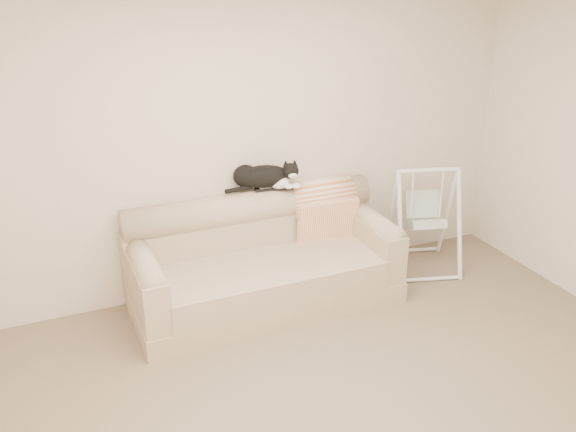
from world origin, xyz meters
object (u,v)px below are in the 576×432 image
object	(u,v)px
remote_b	(283,188)
tuxedo_cat	(264,176)
remote_a	(265,189)
baby_swing	(424,218)
sofa	(262,263)

from	to	relation	value
remote_b	tuxedo_cat	world-z (taller)	tuxedo_cat
remote_a	remote_b	world-z (taller)	remote_a
remote_a	remote_b	bearing A→B (deg)	-13.96
tuxedo_cat	baby_swing	distance (m)	1.59
sofa	baby_swing	bearing A→B (deg)	-0.26
remote_b	tuxedo_cat	bearing A→B (deg)	160.50
sofa	tuxedo_cat	distance (m)	0.72
remote_b	tuxedo_cat	xyz separation A→B (m)	(-0.15, 0.05, 0.11)
sofa	remote_a	size ratio (longest dim) A/B	12.07
remote_a	baby_swing	distance (m)	1.55
remote_b	sofa	bearing A→B (deg)	-143.53
remote_a	remote_b	xyz separation A→B (m)	(0.15, -0.04, -0.00)
remote_b	baby_swing	size ratio (longest dim) A/B	0.18
remote_a	sofa	bearing A→B (deg)	-118.59
sofa	remote_b	size ratio (longest dim) A/B	12.46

